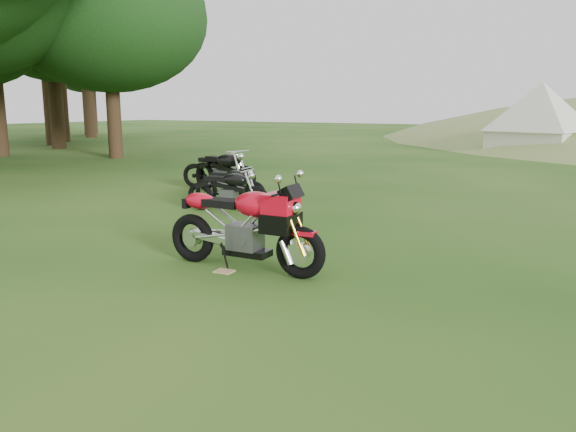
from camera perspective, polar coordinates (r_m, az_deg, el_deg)
The scene contains 9 objects.
ground at distance 6.78m, azimuth -4.35°, elevation -6.86°, with size 120.00×120.00×0.00m, color #123E0D.
treeline at distance 31.26m, azimuth -19.16°, elevation 6.66°, with size 28.00×32.00×14.00m, color black, non-canonical shape.
sport_motorcycle at distance 7.20m, azimuth -4.56°, elevation -0.41°, with size 2.19×0.55×1.31m, color red, non-canonical shape.
plywood_board at distance 7.26m, azimuth -6.50°, elevation -5.60°, with size 0.23×0.19×0.02m, color tan.
vintage_moto_a at distance 11.21m, azimuth -6.17°, elevation 2.71°, with size 1.76×0.41×0.93m, color black, non-canonical shape.
vintage_moto_b at distance 12.15m, azimuth -5.94°, elevation 3.23°, with size 1.66×0.38×0.87m, color black, non-canonical shape.
vintage_moto_c at distance 13.61m, azimuth -6.57°, elevation 4.64°, with size 2.18×0.50×1.15m, color black, non-canonical shape.
vintage_moto_d at distance 14.35m, azimuth -7.06°, elevation 4.75°, with size 1.98×0.46×1.04m, color black, non-canonical shape.
tent_left at distance 27.19m, azimuth 24.20°, elevation 8.82°, with size 3.37×3.37×2.92m, color beige, non-canonical shape.
Camera 1 is at (3.69, -5.29, 2.09)m, focal length 35.00 mm.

